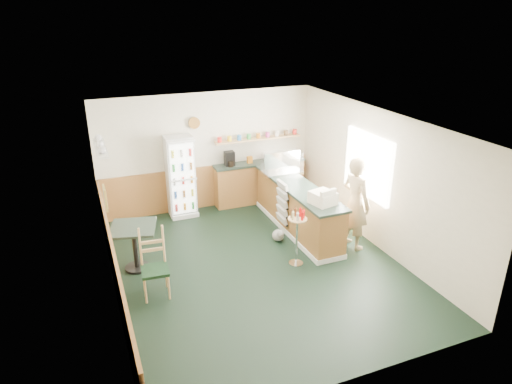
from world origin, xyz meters
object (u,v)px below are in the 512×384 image
display_case (282,163)px  cafe_table (134,239)px  shopkeeper (356,203)px  cash_register (323,198)px  cafe_chair (153,260)px  condiment_stand (297,229)px  drinks_fridge (181,177)px

display_case → cafe_table: (-3.40, -1.11, -0.65)m
cafe_table → shopkeeper: bearing=-10.2°
cash_register → shopkeeper: 0.73m
display_case → cafe_table: 3.64m
display_case → cafe_chair: display_case is taller
display_case → cash_register: display_case is taller
display_case → cash_register: 1.79m
cafe_chair → cash_register: bearing=8.2°
condiment_stand → cafe_chair: bearing=178.5°
drinks_fridge → cash_register: drinks_fridge is taller
display_case → cash_register: bearing=-90.0°
display_case → shopkeeper: size_ratio=0.46×
shopkeeper → cafe_table: 4.18m
shopkeeper → cafe_table: size_ratio=1.98×
drinks_fridge → cash_register: bearing=-52.3°
drinks_fridge → condiment_stand: size_ratio=1.70×
shopkeeper → drinks_fridge: bearing=35.3°
cash_register → cafe_table: bearing=155.6°
cash_register → shopkeeper: (0.70, -0.06, -0.20)m
condiment_stand → cafe_chair: cafe_chair is taller
drinks_fridge → cash_register: 3.39m
display_case → condiment_stand: (-0.64, -2.04, -0.54)m
drinks_fridge → cafe_table: size_ratio=1.96×
drinks_fridge → shopkeeper: size_ratio=0.99×
shopkeeper → cash_register: bearing=75.3°
drinks_fridge → condiment_stand: (1.43, -2.93, -0.21)m
drinks_fridge → display_case: drinks_fridge is taller
display_case → cafe_chair: 3.83m
cafe_chair → condiment_stand: bearing=3.5°
shopkeeper → cafe_table: shopkeeper is taller
condiment_stand → cafe_table: bearing=161.4°
cash_register → cafe_chair: size_ratio=0.36×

